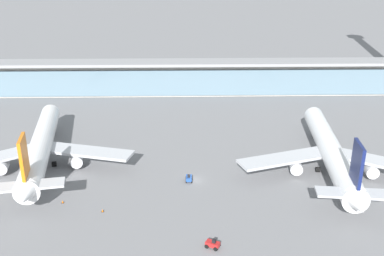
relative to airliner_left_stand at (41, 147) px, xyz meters
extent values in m
plane|color=slate|center=(43.11, -10.59, -5.69)|extent=(1200.00, 1200.00, 0.00)
cylinder|color=white|center=(-0.25, 1.36, 0.02)|extent=(16.24, 57.30, 6.03)
cone|color=white|center=(-5.84, 31.84, 0.02)|extent=(6.79, 6.40, 5.91)
cone|color=white|center=(5.29, -28.82, 0.62)|extent=(6.53, 7.50, 5.42)
cube|color=black|center=(-5.22, 28.45, 1.08)|extent=(4.90, 3.27, 0.73)
cube|color=#B7BABF|center=(13.47, -1.45, -1.03)|extent=(26.81, 13.39, 0.73)
cylinder|color=silver|center=(-8.90, -6.17, -3.11)|extent=(4.06, 4.89, 3.33)
cylinder|color=silver|center=(10.52, -2.61, -3.11)|extent=(4.06, 4.89, 3.33)
cube|color=orange|center=(4.35, -23.68, 7.71)|extent=(2.03, 7.29, 9.35)
cube|color=#B7BABF|center=(4.53, -24.70, 0.93)|extent=(17.18, 7.50, 0.52)
cylinder|color=black|center=(-2.96, -2.30, -4.97)|extent=(1.49, 1.66, 1.45)
cylinder|color=black|center=(3.58, -1.10, -4.97)|extent=(1.49, 1.66, 1.45)
cylinder|color=black|center=(-4.38, 23.85, -4.97)|extent=(1.49, 1.66, 1.45)
cylinder|color=white|center=(81.45, -3.75, 0.02)|extent=(13.02, 57.46, 6.03)
cone|color=white|center=(85.26, 27.00, 0.02)|extent=(6.53, 6.11, 5.91)
cone|color=white|center=(77.66, -34.20, 0.62)|extent=(6.20, 7.25, 5.42)
cube|color=black|center=(84.84, 23.58, 1.08)|extent=(4.79, 3.03, 0.73)
cube|color=#B7BABF|center=(67.91, -7.35, -1.03)|extent=(26.73, 14.71, 0.73)
cube|color=#B7BABF|center=(93.69, -10.55, -1.03)|extent=(25.40, 19.75, 0.73)
cylinder|color=silver|center=(70.93, -8.34, -3.11)|extent=(3.84, 4.74, 3.33)
cylinder|color=silver|center=(90.52, -10.77, -3.11)|extent=(3.84, 4.74, 3.33)
cube|color=#141E51|center=(78.31, -29.01, 7.71)|extent=(1.62, 7.31, 9.35)
cube|color=#B7BABF|center=(78.18, -30.04, 0.93)|extent=(17.06, 6.59, 0.52)
cylinder|color=black|center=(77.76, -6.43, -4.97)|extent=(1.42, 1.60, 1.45)
cylinder|color=black|center=(84.36, -7.25, -4.97)|extent=(1.42, 1.60, 1.45)
cylinder|color=black|center=(84.26, 18.94, -4.97)|extent=(1.42, 1.60, 1.45)
cube|color=#234C9E|center=(41.84, -11.04, -4.79)|extent=(1.55, 2.83, 0.90)
cube|color=black|center=(41.83, -11.34, -3.99)|extent=(0.71, 0.71, 0.70)
cylinder|color=black|center=(41.14, -10.05, -5.24)|extent=(0.30, 0.90, 0.90)
cylinder|color=black|center=(42.57, -10.08, -5.24)|extent=(0.30, 0.90, 0.90)
cylinder|color=black|center=(41.11, -12.01, -5.24)|extent=(0.30, 0.90, 0.90)
cylinder|color=black|center=(42.53, -12.04, -5.24)|extent=(0.30, 0.90, 0.90)
cylinder|color=black|center=(-11.97, -0.32, -5.24)|extent=(0.92, 0.36, 0.90)
cylinder|color=black|center=(-11.78, 1.79, -5.24)|extent=(0.92, 0.36, 0.90)
cube|color=#B21E1E|center=(46.19, -39.82, -4.79)|extent=(3.18, 2.63, 0.90)
cube|color=black|center=(46.45, -39.96, -3.99)|extent=(0.94, 0.94, 0.70)
cylinder|color=black|center=(44.99, -40.00, -5.24)|extent=(0.93, 0.67, 0.90)
cylinder|color=black|center=(45.65, -38.74, -5.24)|extent=(0.93, 0.67, 0.90)
cylinder|color=black|center=(46.72, -40.91, -5.24)|extent=(0.93, 0.67, 0.90)
cylinder|color=black|center=(47.39, -39.65, -5.24)|extent=(0.93, 0.67, 0.90)
cube|color=#B2ADA3|center=(43.11, 70.53, 1.31)|extent=(199.92, 8.00, 14.00)
cube|color=slate|center=(43.11, 66.23, 0.61)|extent=(195.92, 0.50, 11.20)
cube|color=gray|center=(43.11, 68.53, 8.91)|extent=(203.91, 12.80, 1.20)
cone|color=orange|center=(21.45, -25.63, -5.34)|extent=(0.44, 0.44, 0.70)
cube|color=black|center=(21.45, -25.63, -5.67)|extent=(0.62, 0.62, 0.04)
cone|color=orange|center=(11.13, -21.44, -5.34)|extent=(0.44, 0.44, 0.70)
cube|color=black|center=(11.13, -21.44, -5.67)|extent=(0.62, 0.62, 0.04)
camera|label=1|loc=(40.25, -112.79, 48.44)|focal=40.25mm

